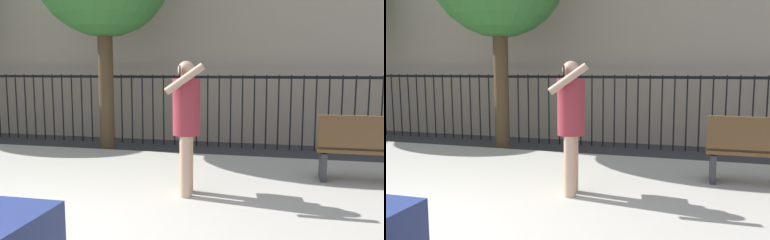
{
  "view_description": "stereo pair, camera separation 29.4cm",
  "coord_description": "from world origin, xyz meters",
  "views": [
    {
      "loc": [
        2.57,
        -2.8,
        1.72
      ],
      "look_at": [
        1.39,
        2.27,
        1.06
      ],
      "focal_mm": 37.57,
      "sensor_mm": 36.0,
      "label": 1
    },
    {
      "loc": [
        2.86,
        -2.73,
        1.72
      ],
      "look_at": [
        1.39,
        2.27,
        1.06
      ],
      "focal_mm": 37.57,
      "sensor_mm": 36.0,
      "label": 2
    }
  ],
  "objects": [
    {
      "name": "sidewalk",
      "position": [
        0.0,
        2.2,
        0.07
      ],
      "size": [
        28.0,
        4.4,
        0.15
      ],
      "primitive_type": "cube",
      "color": "#B2ADA3",
      "rests_on": "ground"
    },
    {
      "name": "iron_fence",
      "position": [
        0.0,
        5.9,
        1.02
      ],
      "size": [
        12.03,
        0.04,
        1.6
      ],
      "color": "black",
      "rests_on": "ground"
    },
    {
      "name": "pedestrian_on_phone",
      "position": [
        1.38,
        1.99,
        1.12
      ],
      "size": [
        0.49,
        0.68,
        1.67
      ],
      "color": "tan",
      "rests_on": "sidewalk"
    },
    {
      "name": "street_bench",
      "position": [
        3.82,
        3.03,
        0.65
      ],
      "size": [
        1.6,
        0.45,
        0.95
      ],
      "color": "brown",
      "rests_on": "sidewalk"
    }
  ]
}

